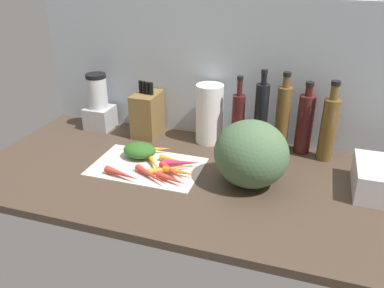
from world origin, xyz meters
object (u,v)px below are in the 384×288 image
(cutting_board, at_px, (147,166))
(blender_appliance, at_px, (99,105))
(bottle_2, at_px, (283,118))
(carrot_7, at_px, (172,171))
(carrot_9, at_px, (122,174))
(carrot_6, at_px, (174,160))
(bottle_1, at_px, (261,117))
(carrot_3, at_px, (171,179))
(knife_block, at_px, (148,114))
(bottle_4, at_px, (329,128))
(bottle_0, at_px, (238,120))
(carrot_4, at_px, (171,168))
(winter_squash, at_px, (251,154))
(carrot_0, at_px, (180,172))
(carrot_1, at_px, (152,161))
(carrot_2, at_px, (152,176))
(paper_towel_roll, at_px, (209,114))
(carrot_8, at_px, (151,149))
(bottle_3, at_px, (305,123))
(carrot_5, at_px, (182,163))

(cutting_board, height_order, blender_appliance, blender_appliance)
(bottle_2, bearing_deg, carrot_7, -135.01)
(carrot_9, bearing_deg, carrot_6, 48.88)
(carrot_6, bearing_deg, blender_appliance, 152.86)
(carrot_7, height_order, bottle_1, bottle_1)
(carrot_3, height_order, knife_block, knife_block)
(bottle_4, bearing_deg, bottle_0, -178.07)
(carrot_4, height_order, carrot_7, carrot_7)
(winter_squash, bearing_deg, carrot_0, -173.48)
(carrot_1, bearing_deg, carrot_2, -68.00)
(cutting_board, bearing_deg, bottle_1, 35.28)
(carrot_3, distance_m, carrot_6, 0.15)
(carrot_3, distance_m, paper_towel_roll, 0.41)
(carrot_6, height_order, bottle_4, bottle_4)
(carrot_3, height_order, carrot_4, carrot_3)
(carrot_8, relative_size, bottle_2, 0.49)
(carrot_1, xyz_separation_m, carrot_3, (0.12, -0.11, -0.00))
(carrot_1, relative_size, paper_towel_roll, 0.66)
(carrot_0, relative_size, knife_block, 0.52)
(bottle_4, bearing_deg, bottle_1, -177.55)
(carrot_4, height_order, knife_block, knife_block)
(carrot_3, bearing_deg, winter_squash, 18.12)
(carrot_7, distance_m, bottle_3, 0.58)
(bottle_1, distance_m, bottle_4, 0.27)
(blender_appliance, height_order, bottle_2, bottle_2)
(carrot_1, distance_m, bottle_0, 0.40)
(bottle_3, bearing_deg, carrot_0, -139.63)
(carrot_0, bearing_deg, carrot_9, -157.12)
(carrot_3, xyz_separation_m, blender_appliance, (-0.51, 0.38, 0.09))
(bottle_3, bearing_deg, paper_towel_roll, -177.03)
(carrot_5, distance_m, bottle_2, 0.46)
(bottle_0, bearing_deg, carrot_0, -116.17)
(carrot_5, relative_size, paper_towel_roll, 0.55)
(carrot_7, xyz_separation_m, bottle_4, (0.53, 0.33, 0.12))
(blender_appliance, bearing_deg, knife_block, 0.04)
(carrot_4, height_order, bottle_0, bottle_0)
(winter_squash, relative_size, paper_towel_roll, 1.01)
(bottle_0, bearing_deg, carrot_4, -123.34)
(bottle_0, relative_size, bottle_2, 0.94)
(carrot_5, bearing_deg, carrot_9, -141.00)
(carrot_4, bearing_deg, blender_appliance, 147.44)
(carrot_8, distance_m, bottle_0, 0.38)
(carrot_0, height_order, carrot_9, carrot_9)
(bottle_0, xyz_separation_m, bottle_3, (0.27, 0.05, 0.00))
(carrot_1, bearing_deg, bottle_0, 42.53)
(paper_towel_roll, bearing_deg, carrot_3, -94.29)
(winter_squash, bearing_deg, carrot_5, 172.29)
(carrot_1, bearing_deg, winter_squash, -2.83)
(carrot_3, bearing_deg, knife_block, 124.13)
(carrot_8, xyz_separation_m, knife_block, (-0.09, 0.19, 0.08))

